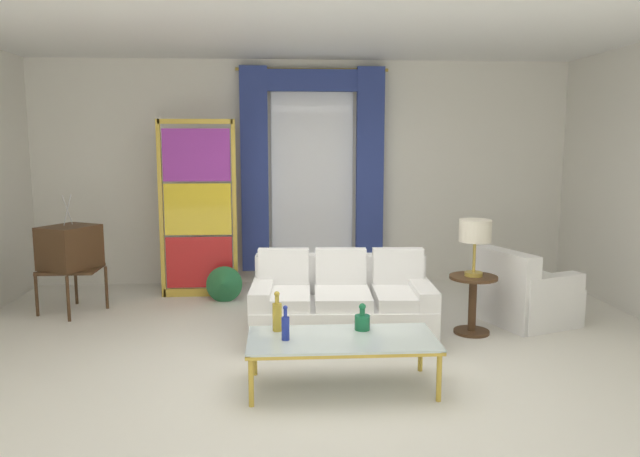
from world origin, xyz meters
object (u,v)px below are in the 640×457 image
stained_glass_divider (198,213)px  coffee_table (342,341)px  peacock_figurine (223,285)px  round_side_table (473,299)px  bottle_blue_decanter (277,315)px  armchair_white (524,296)px  table_lamp_brass (475,233)px  vintage_tv (70,249)px  bottle_crystal_tall (362,321)px  bottle_amber_squat (285,326)px  couch_white_long (342,307)px

stained_glass_divider → coffee_table: bearing=-63.1°
peacock_figurine → round_side_table: 2.95m
bottle_blue_decanter → armchair_white: armchair_white is taller
stained_glass_divider → table_lamp_brass: 3.39m
vintage_tv → round_side_table: vintage_tv is taller
vintage_tv → stained_glass_divider: size_ratio=0.61×
bottle_crystal_tall → table_lamp_brass: bearing=40.6°
coffee_table → bottle_amber_squat: (-0.44, -0.03, 0.14)m
coffee_table → peacock_figurine: bearing=114.2°
bottle_amber_squat → vintage_tv: size_ratio=0.20×
bottle_blue_decanter → round_side_table: bearing=28.7°
bottle_blue_decanter → vintage_tv: size_ratio=0.24×
stained_glass_divider → table_lamp_brass: stained_glass_divider is taller
bottle_blue_decanter → couch_white_long: bearing=59.2°
bottle_blue_decanter → peacock_figurine: bottle_blue_decanter is taller
round_side_table → coffee_table: bearing=-138.7°
bottle_amber_squat → vintage_tv: vintage_tv is taller
bottle_amber_squat → table_lamp_brass: (1.90, 1.31, 0.51)m
bottle_blue_decanter → bottle_crystal_tall: bottle_blue_decanter is taller
round_side_table → vintage_tv: bearing=166.5°
armchair_white → peacock_figurine: size_ratio=1.74×
table_lamp_brass → round_side_table: bearing=-153.4°
coffee_table → bottle_amber_squat: 0.47m
table_lamp_brass → bottle_amber_squat: bearing=-145.5°
bottle_blue_decanter → armchair_white: bearing=28.0°
couch_white_long → bottle_amber_squat: couch_white_long is taller
bottle_crystal_tall → stained_glass_divider: (-1.68, 2.76, 0.57)m
couch_white_long → armchair_white: 2.02m
bottle_blue_decanter → bottle_crystal_tall: (0.69, -0.02, -0.06)m
bottle_crystal_tall → table_lamp_brass: 1.76m
couch_white_long → stained_glass_divider: stained_glass_divider is taller
bottle_amber_squat → table_lamp_brass: bearing=34.5°
coffee_table → vintage_tv: vintage_tv is taller
coffee_table → round_side_table: size_ratio=2.49×
coffee_table → bottle_crystal_tall: bearing=45.4°
couch_white_long → bottle_amber_squat: (-0.56, -1.29, 0.21)m
coffee_table → bottle_amber_squat: bearing=-176.3°
couch_white_long → bottle_crystal_tall: couch_white_long is taller
bottle_amber_squat → peacock_figurine: 2.75m
coffee_table → table_lamp_brass: (1.45, 1.28, 0.65)m
bottle_crystal_tall → bottle_amber_squat: bottle_amber_squat is taller
bottle_amber_squat → round_side_table: bearing=34.5°
armchair_white → stained_glass_divider: bearing=159.5°
coffee_table → armchair_white: size_ratio=1.42×
couch_white_long → bottle_blue_decanter: couch_white_long is taller
table_lamp_brass → armchair_white: bearing=25.8°
bottle_amber_squat → round_side_table: bottle_amber_squat is taller
coffee_table → stained_glass_divider: (-1.50, 2.95, 0.68)m
bottle_blue_decanter → stained_glass_divider: stained_glass_divider is taller
coffee_table → stained_glass_divider: bearing=116.9°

